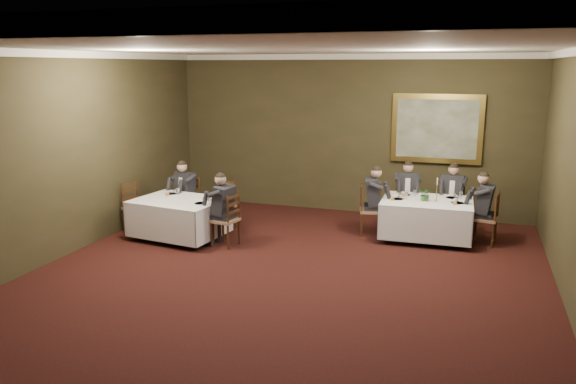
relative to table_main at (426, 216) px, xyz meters
The scene contains 26 objects.
ground 3.88m from the table_main, 119.36° to the right, with size 10.00×10.00×0.00m, color black.
ceiling 4.92m from the table_main, 119.36° to the right, with size 8.00×10.00×0.10m, color silver.
back_wall 2.82m from the table_main, 139.07° to the left, with size 8.00×0.10×3.50m, color #312E18.
left_wall 6.91m from the table_main, 150.30° to the right, with size 0.10×10.00×3.50m, color #312E18.
crown_molding 4.88m from the table_main, 119.36° to the right, with size 8.00×10.00×0.12m.
table_main is the anchor object (origin of this frame).
table_second 4.72m from the table_main, 162.16° to the right, with size 1.81×1.47×0.67m.
chair_main_backleft 0.99m from the table_main, 119.29° to the left, with size 0.51×0.49×1.00m.
diner_main_backleft 0.97m from the table_main, 119.52° to the left, with size 0.48×0.54×1.35m.
chair_main_backright 0.99m from the table_main, 63.95° to the left, with size 0.48×0.47×1.00m.
diner_main_backright 0.97m from the table_main, 63.72° to the left, with size 0.45×0.52×1.35m.
chair_main_endleft 1.08m from the table_main, behind, with size 0.51×0.52×1.00m.
diner_main_endleft 1.06m from the table_main, behind, with size 0.56×0.50×1.35m.
chair_main_endright 1.08m from the table_main, ahead, with size 0.48×0.50×1.00m.
diner_main_endright 1.06m from the table_main, ahead, with size 0.53×0.47×1.35m.
chair_sec_backleft 4.85m from the table_main, behind, with size 0.55×0.54×1.00m.
diner_sec_backleft 4.85m from the table_main, behind, with size 0.54×0.59×1.35m.
chair_sec_backright 4.00m from the table_main, behind, with size 0.46×0.44×1.00m.
chair_sec_endright 3.80m from the table_main, 155.37° to the right, with size 0.48×0.50×1.00m.
diner_sec_endright 3.81m from the table_main, 155.47° to the right, with size 0.54×0.47×1.35m.
chair_sec_endleft 5.68m from the table_main, 166.70° to the right, with size 0.52×0.54×1.00m.
centerpiece 0.46m from the table_main, 117.28° to the right, with size 0.25×0.22×0.28m, color #2D5926.
candlestick 0.52m from the table_main, 16.52° to the right, with size 0.07×0.07×0.47m.
place_setting_table_main 0.65m from the table_main, 138.14° to the left, with size 0.33×0.31×0.14m.
place_setting_table_second 4.95m from the table_main, 168.11° to the right, with size 0.33×0.31×0.14m.
painting 2.18m from the table_main, 90.00° to the left, with size 1.87×0.09×1.45m.
Camera 1 is at (2.66, -7.25, 3.25)m, focal length 35.00 mm.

